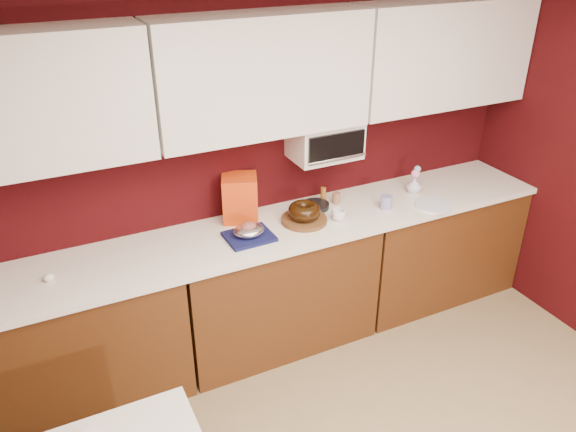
# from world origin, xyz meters

# --- Properties ---
(wall_back) EXTENTS (4.00, 0.02, 2.50)m
(wall_back) POSITION_xyz_m (0.00, 2.25, 1.25)
(wall_back) COLOR #370709
(wall_back) RESTS_ON floor
(base_cabinet_left) EXTENTS (1.31, 0.58, 0.86)m
(base_cabinet_left) POSITION_xyz_m (-1.33, 1.94, 0.43)
(base_cabinet_left) COLOR #4F2A0F
(base_cabinet_left) RESTS_ON floor
(base_cabinet_center) EXTENTS (1.31, 0.58, 0.86)m
(base_cabinet_center) POSITION_xyz_m (0.00, 1.94, 0.43)
(base_cabinet_center) COLOR #4F2A0F
(base_cabinet_center) RESTS_ON floor
(base_cabinet_right) EXTENTS (1.31, 0.58, 0.86)m
(base_cabinet_right) POSITION_xyz_m (1.33, 1.94, 0.43)
(base_cabinet_right) COLOR #4F2A0F
(base_cabinet_right) RESTS_ON floor
(countertop) EXTENTS (4.00, 0.62, 0.04)m
(countertop) POSITION_xyz_m (0.00, 1.94, 0.88)
(countertop) COLOR white
(countertop) RESTS_ON base_cabinet_center
(upper_cabinet_left) EXTENTS (1.31, 0.33, 0.70)m
(upper_cabinet_left) POSITION_xyz_m (-1.33, 2.08, 1.85)
(upper_cabinet_left) COLOR white
(upper_cabinet_left) RESTS_ON wall_back
(upper_cabinet_center) EXTENTS (1.31, 0.33, 0.70)m
(upper_cabinet_center) POSITION_xyz_m (0.00, 2.08, 1.85)
(upper_cabinet_center) COLOR white
(upper_cabinet_center) RESTS_ON wall_back
(upper_cabinet_right) EXTENTS (1.31, 0.33, 0.70)m
(upper_cabinet_right) POSITION_xyz_m (1.33, 2.08, 1.85)
(upper_cabinet_right) COLOR white
(upper_cabinet_right) RESTS_ON wall_back
(toaster_oven) EXTENTS (0.45, 0.30, 0.25)m
(toaster_oven) POSITION_xyz_m (0.45, 2.10, 1.38)
(toaster_oven) COLOR white
(toaster_oven) RESTS_ON upper_cabinet_center
(toaster_oven_door) EXTENTS (0.40, 0.02, 0.18)m
(toaster_oven_door) POSITION_xyz_m (0.45, 1.94, 1.38)
(toaster_oven_door) COLOR black
(toaster_oven_door) RESTS_ON toaster_oven
(toaster_oven_handle) EXTENTS (0.42, 0.02, 0.02)m
(toaster_oven_handle) POSITION_xyz_m (0.45, 1.93, 1.30)
(toaster_oven_handle) COLOR silver
(toaster_oven_handle) RESTS_ON toaster_oven
(cake_base) EXTENTS (0.38, 0.38, 0.03)m
(cake_base) POSITION_xyz_m (0.21, 1.93, 0.91)
(cake_base) COLOR brown
(cake_base) RESTS_ON countertop
(bundt_cake) EXTENTS (0.27, 0.27, 0.09)m
(bundt_cake) POSITION_xyz_m (0.21, 1.93, 0.98)
(bundt_cake) COLOR black
(bundt_cake) RESTS_ON cake_base
(navy_towel) EXTENTS (0.29, 0.25, 0.02)m
(navy_towel) POSITION_xyz_m (-0.19, 1.89, 0.91)
(navy_towel) COLOR #121645
(navy_towel) RESTS_ON countertop
(foil_ham_nest) EXTENTS (0.23, 0.20, 0.07)m
(foil_ham_nest) POSITION_xyz_m (-0.19, 1.89, 0.96)
(foil_ham_nest) COLOR white
(foil_ham_nest) RESTS_ON navy_towel
(roasted_ham) EXTENTS (0.13, 0.12, 0.06)m
(roasted_ham) POSITION_xyz_m (-0.19, 1.89, 0.98)
(roasted_ham) COLOR #A05249
(roasted_ham) RESTS_ON foil_ham_nest
(pandoro_box) EXTENTS (0.28, 0.27, 0.31)m
(pandoro_box) POSITION_xyz_m (-0.15, 2.15, 1.05)
(pandoro_box) COLOR red
(pandoro_box) RESTS_ON countertop
(dark_pan) EXTENTS (0.24, 0.24, 0.03)m
(dark_pan) POSITION_xyz_m (0.38, 2.07, 0.92)
(dark_pan) COLOR black
(dark_pan) RESTS_ON countertop
(coffee_mug) EXTENTS (0.11, 0.11, 0.09)m
(coffee_mug) POSITION_xyz_m (0.43, 1.85, 0.94)
(coffee_mug) COLOR white
(coffee_mug) RESTS_ON countertop
(blue_jar) EXTENTS (0.10, 0.10, 0.09)m
(blue_jar) POSITION_xyz_m (0.81, 1.85, 0.95)
(blue_jar) COLOR #1B1B95
(blue_jar) RESTS_ON countertop
(flower_vase) EXTENTS (0.11, 0.11, 0.13)m
(flower_vase) POSITION_xyz_m (1.14, 1.98, 0.96)
(flower_vase) COLOR silver
(flower_vase) RESTS_ON countertop
(flower_pink) EXTENTS (0.06, 0.06, 0.06)m
(flower_pink) POSITION_xyz_m (1.14, 1.98, 1.05)
(flower_pink) COLOR #FF93C5
(flower_pink) RESTS_ON flower_vase
(flower_blue) EXTENTS (0.05, 0.05, 0.05)m
(flower_blue) POSITION_xyz_m (1.17, 2.00, 1.07)
(flower_blue) COLOR #85BAD5
(flower_blue) RESTS_ON flower_vase
(china_plate) EXTENTS (0.30, 0.30, 0.01)m
(china_plate) POSITION_xyz_m (1.12, 1.74, 0.91)
(china_plate) COLOR white
(china_plate) RESTS_ON countertop
(amber_bottle) EXTENTS (0.05, 0.05, 0.11)m
(amber_bottle) POSITION_xyz_m (0.47, 2.13, 0.96)
(amber_bottle) COLOR #92591A
(amber_bottle) RESTS_ON countertop
(paper_cup) EXTENTS (0.07, 0.07, 0.08)m
(paper_cup) POSITION_xyz_m (0.54, 2.07, 0.94)
(paper_cup) COLOR #8D5F40
(paper_cup) RESTS_ON countertop
(egg_right) EXTENTS (0.07, 0.06, 0.05)m
(egg_right) POSITION_xyz_m (-1.36, 1.93, 0.92)
(egg_right) COLOR white
(egg_right) RESTS_ON countertop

